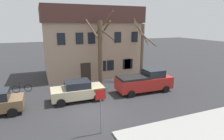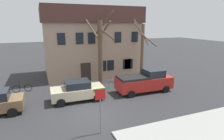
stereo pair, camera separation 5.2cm
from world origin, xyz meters
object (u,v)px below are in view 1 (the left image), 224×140
pickup_truck_red (145,81)px  bicycle_leaning (22,88)px  street_sign_pole (101,103)px  building_main (91,41)px  tree_bare_far (142,50)px  car_beige_sedan (78,91)px  tree_bare_mid (101,49)px

pickup_truck_red → bicycle_leaning: pickup_truck_red is taller
pickup_truck_red → street_sign_pole: street_sign_pole is taller
bicycle_leaning → pickup_truck_red: bearing=-20.7°
building_main → tree_bare_far: size_ratio=1.68×
pickup_truck_red → bicycle_leaning: bearing=159.3°
tree_bare_far → bicycle_leaning: bearing=178.9°
pickup_truck_red → bicycle_leaning: (-10.84, 4.10, -0.65)m
bicycle_leaning → building_main: bearing=28.1°
pickup_truck_red → street_sign_pole: bearing=-139.3°
tree_bare_far → car_beige_sedan: size_ratio=1.57×
pickup_truck_red → street_sign_pole: size_ratio=1.91×
building_main → car_beige_sedan: 9.43m
tree_bare_mid → car_beige_sedan: size_ratio=1.74×
tree_bare_far → building_main: bearing=136.8°
tree_bare_far → car_beige_sedan: bearing=-156.3°
building_main → street_sign_pole: bearing=-103.2°
car_beige_sedan → bicycle_leaning: 5.97m
building_main → bicycle_leaning: size_ratio=6.59×
tree_bare_far → bicycle_leaning: size_ratio=3.92×
tree_bare_far → pickup_truck_red: (-1.91, -3.84, -2.42)m
pickup_truck_red → car_beige_sedan: bearing=177.9°
tree_bare_far → street_sign_pole: tree_bare_far is taller
car_beige_sedan → pickup_truck_red: bearing=-2.1°
tree_bare_far → street_sign_pole: size_ratio=2.45×
building_main → pickup_truck_red: bearing=-70.9°
tree_bare_mid → tree_bare_far: 5.03m
street_sign_pole → building_main: bearing=76.8°
car_beige_sedan → street_sign_pole: size_ratio=1.56×
building_main → tree_bare_mid: building_main is taller
bicycle_leaning → car_beige_sedan: bearing=-40.6°
building_main → bicycle_leaning: 9.80m
pickup_truck_red → street_sign_pole: 8.06m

